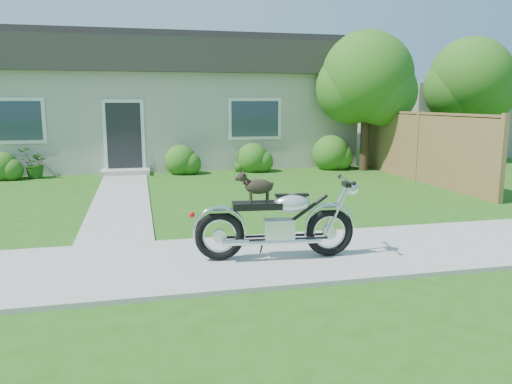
% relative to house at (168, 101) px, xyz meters
% --- Properties ---
extents(ground, '(80.00, 80.00, 0.00)m').
position_rel_house_xyz_m(ground, '(0.00, -11.99, -2.16)').
color(ground, '#235114').
rests_on(ground, ground).
extents(sidewalk, '(24.00, 2.20, 0.04)m').
position_rel_house_xyz_m(sidewalk, '(0.00, -11.99, -2.14)').
color(sidewalk, '#9E9B93').
rests_on(sidewalk, ground).
extents(walkway, '(1.20, 8.00, 0.03)m').
position_rel_house_xyz_m(walkway, '(-1.50, -6.99, -2.14)').
color(walkway, '#9E9B93').
rests_on(walkway, ground).
extents(house, '(12.60, 7.03, 4.50)m').
position_rel_house_xyz_m(house, '(0.00, 0.00, 0.00)').
color(house, '#B9B5A7').
rests_on(house, ground).
extents(fence, '(0.12, 6.62, 1.90)m').
position_rel_house_xyz_m(fence, '(6.30, -6.24, -1.22)').
color(fence, olive).
rests_on(fence, ground).
extents(tree_near, '(2.82, 2.79, 4.28)m').
position_rel_house_xyz_m(tree_near, '(5.92, -4.06, 0.59)').
color(tree_near, '#3D2B1C').
rests_on(tree_near, ground).
extents(tree_far, '(2.87, 2.85, 4.37)m').
position_rel_house_xyz_m(tree_far, '(10.51, -2.73, 0.65)').
color(tree_far, '#3D2B1C').
rests_on(tree_far, ground).
extents(shrub_row, '(10.67, 1.18, 1.18)m').
position_rel_house_xyz_m(shrub_row, '(1.85, -3.49, -1.72)').
color(shrub_row, '#2C5E18').
rests_on(shrub_row, ground).
extents(potted_plant_left, '(1.01, 1.01, 0.85)m').
position_rel_house_xyz_m(potted_plant_left, '(-3.98, -3.44, -1.73)').
color(potted_plant_left, '#214F14').
rests_on(potted_plant_left, ground).
extents(potted_plant_right, '(0.54, 0.54, 0.74)m').
position_rel_house_xyz_m(potted_plant_right, '(1.93, -3.44, -1.79)').
color(potted_plant_right, '#2D5E1A').
rests_on(potted_plant_right, ground).
extents(motorcycle_with_dog, '(2.22, 0.60, 1.18)m').
position_rel_house_xyz_m(motorcycle_with_dog, '(0.70, -12.14, -1.60)').
color(motorcycle_with_dog, black).
rests_on(motorcycle_with_dog, sidewalk).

